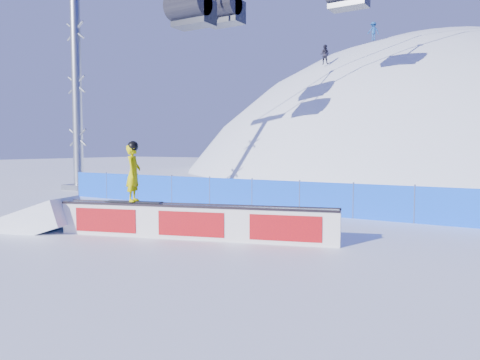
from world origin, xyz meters
The scene contains 7 objects.
ground centered at (0.00, 0.00, 0.00)m, with size 160.00×160.00×0.00m, color white.
snow_hill centered at (0.00, 42.00, -18.00)m, with size 64.00×64.00×64.00m.
safety_fence centered at (0.00, 4.50, 0.60)m, with size 22.05×0.05×1.30m.
rail_box centered at (0.51, -1.20, 0.45)m, with size 7.48×2.75×0.92m.
snow_ramp centered at (-4.07, -2.60, 0.00)m, with size 2.09×1.39×0.78m, color white, non-canonical shape.
snowboarder centered at (-1.17, -1.71, 1.75)m, with size 1.63×0.75×1.69m.
distant_skiers centered at (1.42, 29.91, 11.05)m, with size 21.45×6.21×6.23m.
Camera 1 is at (8.00, -11.07, 2.43)m, focal length 35.00 mm.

